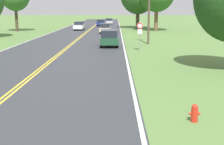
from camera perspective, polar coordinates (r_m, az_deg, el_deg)
The scene contains 8 objects.
fire_hydrant at distance 11.53m, azimuth 14.86°, elevation -7.14°, with size 0.40×0.24×0.66m.
traffic_sign at distance 29.77m, azimuth 5.12°, elevation 7.85°, with size 0.60×0.10×2.69m.
utility_pole_midground at distance 35.67m, azimuth 6.79°, elevation 12.07°, with size 1.80×0.24×8.30m.
car_dark_green_suv_approaching at distance 33.35m, azimuth -0.58°, elevation 6.39°, with size 2.07×4.19×1.76m.
car_champagne_sedan_mid_near at distance 52.00m, azimuth -1.24°, elevation 8.12°, with size 1.79×4.74×1.57m.
car_white_sedan_mid_far at distance 59.54m, azimuth -6.03°, elevation 8.52°, with size 1.73×4.74×1.60m.
car_dark_blue_hatchback_receding at distance 73.07m, azimuth -1.97°, elevation 9.13°, with size 2.09×4.18×1.54m.
car_silver_sedan_distant at distance 82.60m, azimuth -0.60°, elevation 9.38°, with size 2.04×4.62×1.49m.
Camera 1 is at (5.03, -0.93, 3.96)m, focal length 50.00 mm.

